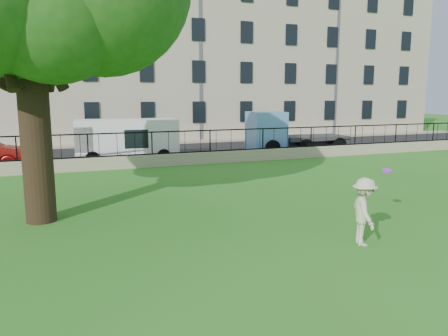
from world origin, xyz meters
name	(u,v)px	position (x,y,z in m)	size (l,w,h in m)	color
ground	(258,243)	(0.00, 0.00, 0.00)	(120.00, 120.00, 0.00)	#266D1A
retaining_wall	(152,161)	(0.00, 12.00, 0.30)	(50.00, 0.40, 0.60)	gray
iron_railing	(152,143)	(0.00, 12.00, 1.15)	(50.00, 0.05, 1.13)	black
street	(136,155)	(0.00, 16.70, 0.01)	(60.00, 9.00, 0.01)	black
sidewalk	(123,144)	(0.00, 21.90, 0.06)	(60.00, 1.40, 0.12)	gray
building_row	(109,51)	(0.00, 27.57, 6.92)	(56.40, 10.40, 13.80)	#B7A891
man	(364,212)	(2.26, -0.98, 0.80)	(1.04, 0.60, 1.60)	beige
frisbee	(387,171)	(4.00, 0.29, 1.45)	(0.27, 0.27, 0.03)	#A325D2
white_van	(127,140)	(-0.82, 14.40, 1.10)	(5.25, 2.05, 2.20)	white
blue_truck	(296,132)	(9.43, 14.43, 1.24)	(5.93, 2.10, 2.49)	#5B91D7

